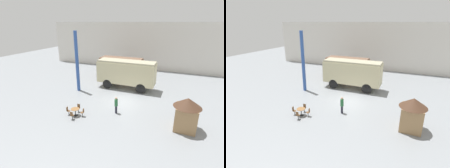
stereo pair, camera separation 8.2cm
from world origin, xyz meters
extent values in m
plane|color=gray|center=(0.00, 0.00, 0.00)|extent=(80.00, 80.00, 0.00)
cube|color=silver|center=(0.00, 15.94, 4.50)|extent=(44.00, 0.15, 9.00)
cube|color=brown|center=(-3.51, 8.87, 1.91)|extent=(7.06, 2.66, 2.49)
cube|color=brown|center=(-3.51, 8.87, 3.27)|extent=(6.92, 2.45, 0.24)
cylinder|color=black|center=(-1.39, 7.60, 0.51)|extent=(1.02, 0.12, 1.02)
cylinder|color=black|center=(-1.39, 10.14, 0.51)|extent=(1.02, 0.12, 1.02)
cylinder|color=black|center=(-5.63, 7.60, 0.51)|extent=(1.02, 0.12, 1.02)
cylinder|color=black|center=(-5.63, 10.14, 0.51)|extent=(1.02, 0.12, 1.02)
cube|color=beige|center=(-1.09, 4.28, 2.31)|extent=(8.05, 2.44, 2.90)
cube|color=tan|center=(-1.09, 4.28, 3.88)|extent=(7.88, 2.24, 0.24)
cylinder|color=black|center=(1.32, 3.12, 0.66)|extent=(1.33, 0.12, 1.33)
cylinder|color=black|center=(1.32, 5.44, 0.66)|extent=(1.33, 0.12, 1.33)
cylinder|color=black|center=(-3.51, 3.12, 0.66)|extent=(1.33, 0.12, 1.33)
cylinder|color=black|center=(-3.51, 5.44, 0.66)|extent=(1.33, 0.12, 1.33)
cylinder|color=black|center=(-3.37, -5.13, 0.01)|extent=(0.44, 0.44, 0.02)
cylinder|color=black|center=(-3.37, -5.13, 0.38)|extent=(0.08, 0.08, 0.71)
cylinder|color=olive|center=(-3.37, -5.13, 0.75)|extent=(0.87, 0.87, 0.03)
cylinder|color=black|center=(-3.49, -4.40, 0.21)|extent=(0.06, 0.06, 0.42)
cylinder|color=brown|center=(-3.49, -4.40, 0.43)|extent=(0.36, 0.36, 0.03)
cube|color=brown|center=(-3.51, -4.25, 0.66)|extent=(0.29, 0.09, 0.42)
cylinder|color=black|center=(-4.09, -5.25, 0.21)|extent=(0.06, 0.06, 0.42)
cylinder|color=brown|center=(-4.09, -5.25, 0.43)|extent=(0.36, 0.36, 0.03)
cube|color=brown|center=(-4.24, -5.28, 0.66)|extent=(0.09, 0.29, 0.42)
cylinder|color=black|center=(-3.25, -5.85, 0.21)|extent=(0.06, 0.06, 0.42)
cylinder|color=brown|center=(-3.25, -5.85, 0.43)|extent=(0.36, 0.36, 0.03)
cube|color=brown|center=(-3.22, -6.01, 0.66)|extent=(0.29, 0.09, 0.42)
cylinder|color=black|center=(-2.64, -5.01, 0.21)|extent=(0.06, 0.06, 0.42)
cylinder|color=brown|center=(-2.64, -5.01, 0.43)|extent=(0.36, 0.36, 0.03)
cube|color=brown|center=(-2.49, -4.98, 0.66)|extent=(0.09, 0.29, 0.42)
cylinder|color=#262633|center=(0.26, -3.06, 0.42)|extent=(0.24, 0.24, 0.83)
cylinder|color=#266638|center=(0.26, -3.06, 1.20)|extent=(0.34, 0.34, 0.74)
sphere|color=tan|center=(0.26, -3.06, 1.69)|extent=(0.24, 0.24, 0.24)
cube|color=#99754C|center=(6.91, -3.45, 1.10)|extent=(1.80, 1.80, 2.20)
cone|color=#472D1E|center=(6.91, -3.45, 2.60)|extent=(2.34, 2.34, 0.80)
cylinder|color=#2D519E|center=(-6.91, 1.02, 4.00)|extent=(0.44, 0.44, 8.00)
camera|label=1|loc=(6.08, -18.21, 9.01)|focal=28.00mm
camera|label=2|loc=(6.15, -18.18, 9.01)|focal=28.00mm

